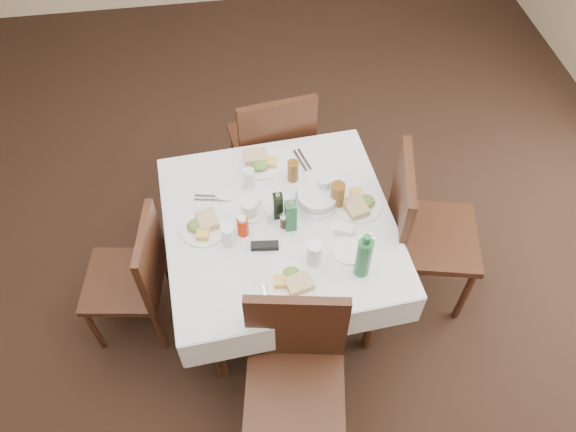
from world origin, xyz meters
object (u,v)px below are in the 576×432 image
(chair_west, at_px, (137,274))
(bread_basket, at_px, (317,199))
(dining_table, at_px, (280,232))
(water_w, at_px, (229,235))
(chair_north, at_px, (273,144))
(water_e, at_px, (325,187))
(chair_east, at_px, (418,226))
(green_bottle, at_px, (364,257))
(oil_cruet_green, at_px, (291,215))
(chair_south, at_px, (295,367))
(oil_cruet_dark, at_px, (278,205))
(water_s, at_px, (314,254))
(coffee_mug, at_px, (250,209))
(ketchup_bottle, at_px, (243,226))
(water_n, at_px, (249,178))

(chair_west, bearing_deg, bread_basket, 7.90)
(chair_west, height_order, bread_basket, chair_west)
(dining_table, relative_size, water_w, 10.18)
(chair_north, distance_m, water_e, 0.71)
(dining_table, distance_m, bread_basket, 0.27)
(chair_east, xyz_separation_m, green_bottle, (-0.42, -0.34, 0.29))
(dining_table, xyz_separation_m, oil_cruet_green, (0.05, -0.04, 0.19))
(bread_basket, bearing_deg, chair_north, 102.51)
(chair_south, distance_m, oil_cruet_dark, 0.81)
(water_s, height_order, water_e, water_s)
(water_w, height_order, green_bottle, green_bottle)
(water_s, distance_m, oil_cruet_green, 0.24)
(chair_east, distance_m, oil_cruet_dark, 0.82)
(water_s, xyz_separation_m, coffee_mug, (-0.28, 0.34, -0.02))
(chair_north, relative_size, ketchup_bottle, 7.83)
(chair_east, distance_m, oil_cruet_green, 0.77)
(water_s, relative_size, water_e, 1.03)
(chair_east, relative_size, water_n, 8.69)
(oil_cruet_dark, relative_size, oil_cruet_green, 0.87)
(chair_south, bearing_deg, coffee_mug, 98.71)
(chair_east, bearing_deg, water_e, 162.58)
(water_e, relative_size, oil_cruet_green, 0.55)
(water_n, height_order, coffee_mug, water_n)
(chair_east, relative_size, ketchup_bottle, 8.18)
(water_n, relative_size, bread_basket, 0.51)
(chair_south, relative_size, water_w, 7.98)
(oil_cruet_dark, bearing_deg, water_n, 118.96)
(dining_table, relative_size, oil_cruet_dark, 6.12)
(chair_west, relative_size, coffee_mug, 6.53)
(water_n, distance_m, oil_cruet_dark, 0.27)
(bread_basket, distance_m, ketchup_bottle, 0.43)
(chair_south, xyz_separation_m, oil_cruet_dark, (0.02, 0.75, 0.29))
(oil_cruet_green, bearing_deg, water_s, -70.33)
(water_w, bearing_deg, coffee_mug, 53.30)
(oil_cruet_green, xyz_separation_m, ketchup_bottle, (-0.24, -0.00, -0.04))
(chair_south, bearing_deg, green_bottle, 43.13)
(bread_basket, height_order, ketchup_bottle, ketchup_bottle)
(chair_west, xyz_separation_m, water_e, (1.05, 0.19, 0.32))
(chair_south, bearing_deg, water_e, 71.42)
(chair_west, distance_m, ketchup_bottle, 0.67)
(chair_east, distance_m, water_w, 1.07)
(chair_north, xyz_separation_m, water_e, (0.20, -0.63, 0.26))
(bread_basket, relative_size, oil_cruet_dark, 1.13)
(oil_cruet_green, bearing_deg, oil_cruet_dark, 123.07)
(oil_cruet_green, bearing_deg, chair_north, 89.12)
(chair_west, distance_m, water_w, 0.61)
(oil_cruet_dark, bearing_deg, chair_east, -4.17)
(dining_table, bearing_deg, chair_south, -91.97)
(green_bottle, bearing_deg, water_w, 156.92)
(oil_cruet_dark, relative_size, ketchup_bottle, 1.62)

